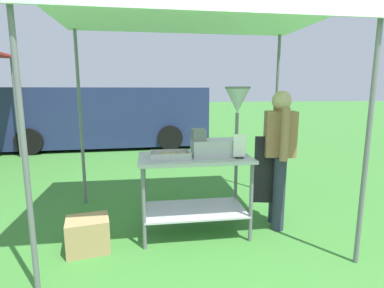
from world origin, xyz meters
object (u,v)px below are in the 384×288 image
(donut_cart, at_px, (195,177))
(supply_crate, at_px, (88,234))
(van_navy, at_px, (106,116))
(donut_tray, at_px, (171,156))
(stall_canopy, at_px, (193,18))
(menu_sign, at_px, (239,148))
(vendor, at_px, (279,152))
(donut_fryer, at_px, (223,129))

(donut_cart, relative_size, supply_crate, 2.63)
(donut_cart, distance_m, van_navy, 6.07)
(donut_cart, distance_m, donut_tray, 0.38)
(stall_canopy, height_order, supply_crate, stall_canopy)
(donut_tray, relative_size, menu_sign, 1.65)
(donut_tray, xyz_separation_m, vendor, (1.26, 0.10, -0.02))
(donut_fryer, bearing_deg, supply_crate, -170.78)
(vendor, xyz_separation_m, supply_crate, (-2.12, -0.27, -0.73))
(vendor, distance_m, supply_crate, 2.26)
(stall_canopy, height_order, vendor, stall_canopy)
(donut_cart, xyz_separation_m, donut_fryer, (0.32, 0.00, 0.54))
(stall_canopy, bearing_deg, menu_sign, -31.03)
(van_navy, bearing_deg, vendor, -64.84)
(donut_fryer, bearing_deg, menu_sign, -52.69)
(vendor, bearing_deg, menu_sign, -158.49)
(menu_sign, distance_m, van_navy, 6.38)
(donut_tray, xyz_separation_m, van_navy, (-1.46, 5.88, -0.04))
(supply_crate, bearing_deg, menu_sign, 2.17)
(donut_fryer, bearing_deg, stall_canopy, 163.03)
(donut_cart, xyz_separation_m, van_navy, (-1.72, 5.82, 0.22))
(donut_cart, bearing_deg, vendor, 2.17)
(donut_tray, height_order, supply_crate, donut_tray)
(donut_tray, bearing_deg, donut_cart, 13.94)
(stall_canopy, relative_size, vendor, 1.89)
(stall_canopy, height_order, donut_tray, stall_canopy)
(menu_sign, height_order, van_navy, van_navy)
(donut_cart, relative_size, menu_sign, 4.71)
(supply_crate, bearing_deg, vendor, 7.31)
(stall_canopy, relative_size, supply_crate, 6.52)
(menu_sign, height_order, supply_crate, menu_sign)
(stall_canopy, height_order, van_navy, stall_canopy)
(menu_sign, xyz_separation_m, supply_crate, (-1.58, -0.06, -0.84))
(supply_crate, xyz_separation_m, van_navy, (-0.59, 6.05, 0.71))
(menu_sign, distance_m, supply_crate, 1.79)
(stall_canopy, xyz_separation_m, donut_tray, (-0.26, -0.16, -1.44))
(donut_tray, bearing_deg, stall_canopy, 31.86)
(donut_cart, distance_m, donut_fryer, 0.63)
(vendor, bearing_deg, donut_tray, -175.31)
(menu_sign, bearing_deg, van_navy, 109.96)
(stall_canopy, xyz_separation_m, vendor, (0.99, -0.06, -1.46))
(donut_tray, xyz_separation_m, menu_sign, (0.72, -0.11, 0.09))
(donut_fryer, height_order, menu_sign, donut_fryer)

